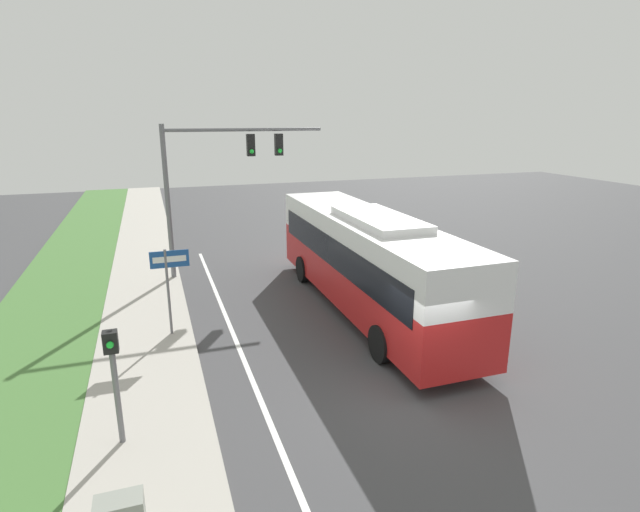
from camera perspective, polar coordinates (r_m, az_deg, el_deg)
ground_plane at (r=13.03m, az=10.37°, el=-15.24°), size 80.00×80.00×0.00m
sidewalk at (r=11.69m, az=-19.09°, el=-19.54°), size 2.80×80.00×0.12m
lane_divider_near at (r=11.90m, az=-5.81°, el=-18.30°), size 0.14×30.00×0.01m
bus at (r=17.29m, az=5.34°, el=-0.08°), size 2.67×11.96×3.57m
signal_gantry at (r=21.13m, az=-11.74°, el=9.75°), size 6.61×0.41×6.35m
pedestrian_signal at (r=10.96m, az=-22.50°, el=-11.80°), size 0.28×0.34×2.60m
street_sign at (r=15.72m, az=-16.87°, el=-2.24°), size 1.14×0.08×2.82m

